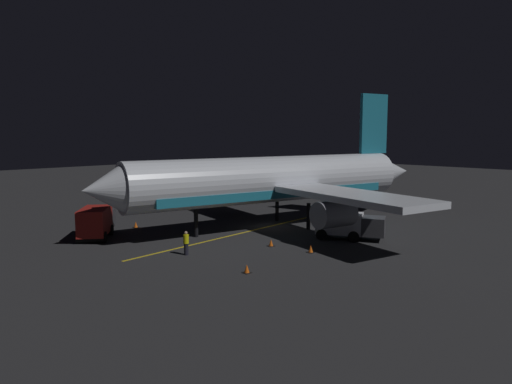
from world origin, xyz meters
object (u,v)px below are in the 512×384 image
Objects in this scene: traffic_cone_near_left at (136,225)px; traffic_cone_under_wing at (271,243)px; traffic_cone_near_right at (247,269)px; traffic_cone_far at (311,249)px; ground_crew_worker at (186,243)px; baggage_truck at (96,222)px; catering_truck at (347,225)px; airliner at (277,181)px.

traffic_cone_under_wing is (-13.90, -3.49, 0.00)m from traffic_cone_near_left.
traffic_cone_near_left is 17.92m from traffic_cone_near_right.
traffic_cone_far is at bearing -86.89° from traffic_cone_near_right.
ground_crew_worker is 3.16× the size of traffic_cone_near_right.
traffic_cone_near_right is at bearing 171.00° from traffic_cone_near_left.
ground_crew_worker is 3.16× the size of traffic_cone_near_left.
baggage_truck is at bearing 9.97° from ground_crew_worker.
traffic_cone_near_right is at bearing 94.82° from catering_truck.
ground_crew_worker is 9.10m from traffic_cone_far.
traffic_cone_far is at bearing 147.07° from airliner.
ground_crew_worker is 6.34m from traffic_cone_near_right.
traffic_cone_near_left is at bearing 30.55° from catering_truck.
traffic_cone_near_left is at bearing 14.09° from traffic_cone_under_wing.
traffic_cone_far is (-5.94, -6.87, -0.64)m from ground_crew_worker.
airliner is at bearing -54.70° from traffic_cone_near_right.
traffic_cone_under_wing is at bearing 66.64° from catering_truck.
baggage_truck reaches higher than catering_truck.
ground_crew_worker is (5.25, 12.59, -0.25)m from catering_truck.
catering_truck is 10.63× the size of traffic_cone_far.
traffic_cone_under_wing is at bearing -58.88° from traffic_cone_near_right.
airliner reaches higher than traffic_cone_near_right.
ground_crew_worker is at bearing -0.29° from traffic_cone_near_right.
ground_crew_worker is at bearing 68.15° from traffic_cone_under_wing.
airliner reaches higher than ground_crew_worker.
traffic_cone_under_wing is 3.48m from traffic_cone_far.
airliner is 16.25m from baggage_truck.
airliner is 5.92× the size of baggage_truck.
catering_truck reaches higher than ground_crew_worker.
traffic_cone_far is at bearing 96.87° from catering_truck.
baggage_truck reaches higher than traffic_cone_near_left.
airliner is 63.74× the size of traffic_cone_under_wing.
baggage_truck reaches higher than ground_crew_worker.
traffic_cone_far is (0.37, -6.90, 0.00)m from traffic_cone_near_right.
catering_truck is (-15.26, -14.36, -0.17)m from baggage_truck.
traffic_cone_far is at bearing -151.58° from baggage_truck.
airliner is 63.74× the size of traffic_cone_near_right.
airliner is 15.61m from traffic_cone_near_right.
traffic_cone_near_right is (-1.06, 12.63, -0.89)m from catering_truck.
airliner reaches higher than traffic_cone_far.
baggage_truck is 18.17m from traffic_cone_far.
baggage_truck is 10.77× the size of traffic_cone_near_left.
catering_truck is 6.96m from traffic_cone_under_wing.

